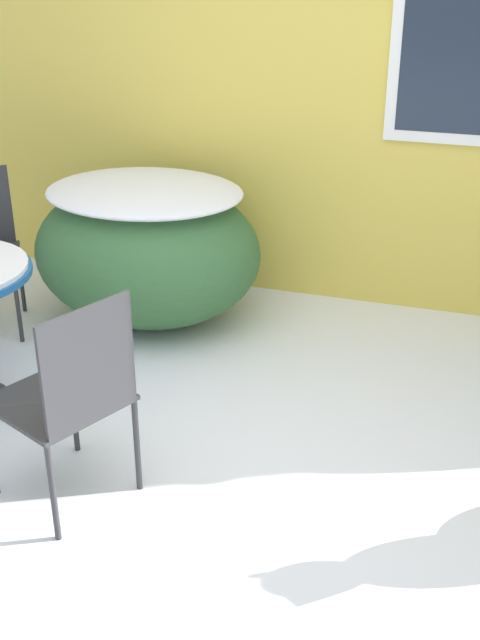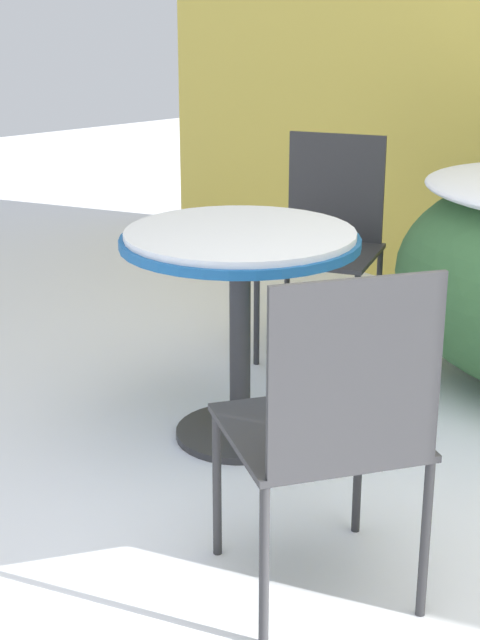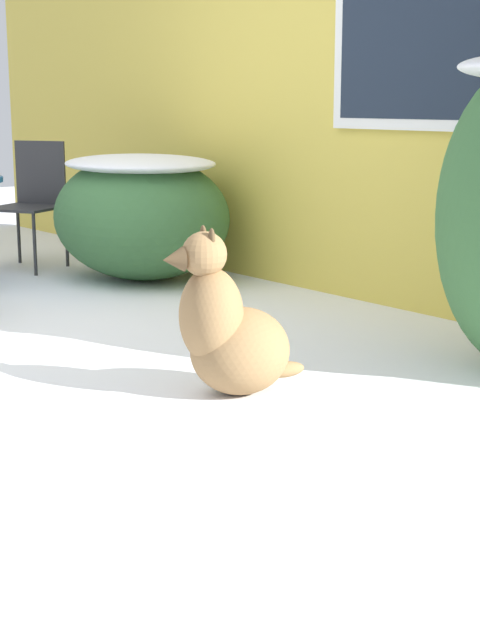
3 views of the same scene
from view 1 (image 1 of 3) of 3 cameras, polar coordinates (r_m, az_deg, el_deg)
ground_plane at (r=3.25m, az=-3.32°, el=-13.24°), size 16.00×16.00×0.00m
house_wall at (r=4.64m, az=7.21°, el=20.90°), size 8.00×0.10×3.31m
shrub_left at (r=4.58m, az=-6.62°, el=5.21°), size 1.30×1.09×0.82m
patio_chair_far_side at (r=3.08m, az=-11.99°, el=-5.17°), size 0.58×0.58×0.89m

